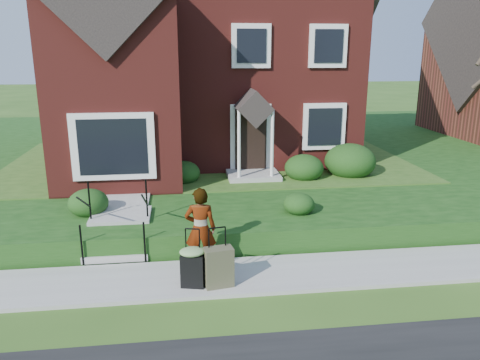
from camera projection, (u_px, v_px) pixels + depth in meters
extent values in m
plane|color=#2D5119|center=(235.00, 278.00, 9.51)|extent=(120.00, 120.00, 0.00)
cube|color=#9E9B93|center=(235.00, 276.00, 9.50)|extent=(60.00, 1.60, 0.08)
cube|color=#163C10|center=(297.00, 150.00, 20.34)|extent=(44.00, 20.00, 0.60)
cube|color=#9E9B93|center=(132.00, 185.00, 13.82)|extent=(1.20, 6.00, 0.06)
cube|color=maroon|center=(205.00, 82.00, 18.19)|extent=(10.00, 8.00, 5.40)
cube|color=maroon|center=(116.00, 93.00, 13.26)|extent=(3.60, 2.40, 5.40)
cube|color=white|center=(114.00, 146.00, 12.51)|extent=(2.20, 0.30, 1.80)
cube|color=black|center=(251.00, 142.00, 14.90)|extent=(1.00, 0.12, 2.10)
cube|color=black|center=(324.00, 127.00, 15.08)|extent=(1.40, 0.10, 1.50)
cube|color=#9E9B93|center=(115.00, 257.00, 10.12)|extent=(1.40, 0.30, 0.15)
cube|color=#9E9B93|center=(117.00, 245.00, 10.37)|extent=(1.40, 0.30, 0.15)
cube|color=#9E9B93|center=(118.00, 234.00, 10.61)|extent=(1.40, 0.30, 0.15)
cube|color=#9E9B93|center=(119.00, 223.00, 10.86)|extent=(1.40, 0.30, 0.15)
cube|color=#9E9B93|center=(122.00, 215.00, 11.39)|extent=(1.40, 0.80, 0.15)
cylinder|color=black|center=(82.00, 245.00, 9.80)|extent=(0.04, 0.04, 0.90)
cylinder|color=black|center=(89.00, 200.00, 10.78)|extent=(0.04, 0.04, 0.90)
cylinder|color=black|center=(145.00, 242.00, 9.96)|extent=(0.04, 0.04, 0.90)
cylinder|color=black|center=(147.00, 198.00, 10.94)|extent=(0.04, 0.04, 0.90)
ellipsoid|color=#143710|center=(73.00, 170.00, 13.81)|extent=(1.28, 1.28, 0.90)
ellipsoid|color=#143710|center=(183.00, 170.00, 14.18)|extent=(1.02, 1.02, 0.72)
ellipsoid|color=#143710|center=(304.00, 165.00, 14.54)|extent=(1.21, 1.21, 0.85)
ellipsoid|color=#143710|center=(350.00, 158.00, 14.92)|extent=(1.62, 1.62, 1.13)
ellipsoid|color=#143710|center=(88.00, 200.00, 11.42)|extent=(0.97, 0.97, 0.68)
ellipsoid|color=#143710|center=(299.00, 202.00, 11.51)|extent=(0.78, 0.78, 0.54)
imported|color=#999999|center=(201.00, 229.00, 9.52)|extent=(0.68, 0.49, 1.76)
cube|color=black|center=(193.00, 271.00, 8.93)|extent=(0.48, 0.34, 0.66)
cylinder|color=black|center=(191.00, 230.00, 8.71)|extent=(0.26, 0.09, 0.03)
cylinder|color=black|center=(185.00, 243.00, 8.76)|extent=(0.02, 0.02, 0.49)
cylinder|color=black|center=(199.00, 242.00, 8.79)|extent=(0.02, 0.02, 0.49)
cylinder|color=black|center=(185.00, 285.00, 8.99)|extent=(0.05, 0.07, 0.06)
cylinder|color=black|center=(201.00, 284.00, 9.03)|extent=(0.05, 0.07, 0.06)
ellipsoid|color=#779F5A|center=(192.00, 251.00, 8.82)|extent=(0.56, 0.50, 0.15)
cube|color=#4C4B32|center=(219.00, 267.00, 8.94)|extent=(0.59, 0.39, 0.78)
cylinder|color=black|center=(218.00, 229.00, 8.73)|extent=(0.33, 0.08, 0.03)
cylinder|color=black|center=(210.00, 239.00, 8.76)|extent=(0.02, 0.02, 0.38)
cylinder|color=black|center=(227.00, 238.00, 8.80)|extent=(0.02, 0.02, 0.38)
cylinder|color=black|center=(209.00, 285.00, 9.01)|extent=(0.05, 0.07, 0.06)
cylinder|color=black|center=(229.00, 284.00, 9.05)|extent=(0.05, 0.07, 0.06)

